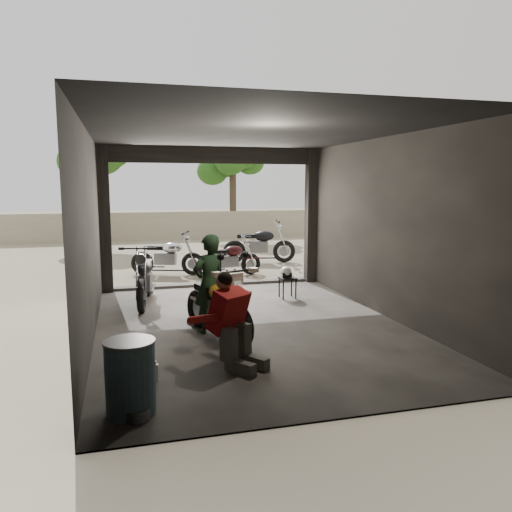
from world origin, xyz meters
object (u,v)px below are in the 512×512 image
main_bike (217,301)px  outside_bike_b (230,256)px  helmet (286,272)px  rider (209,284)px  outside_bike_a (167,254)px  outside_bike_c (259,242)px  oil_drum (130,379)px  sign_post (340,211)px  left_bike (144,274)px  stool (288,281)px  mechanic (236,323)px

main_bike → outside_bike_b: (1.26, 5.01, -0.05)m
helmet → rider: bearing=-148.5°
outside_bike_a → outside_bike_c: 3.22m
outside_bike_a → rider: rider is taller
oil_drum → sign_post: 9.79m
outside_bike_b → outside_bike_c: bearing=-47.6°
outside_bike_a → sign_post: sign_post is taller
left_bike → outside_bike_c: (3.63, 4.58, 0.04)m
stool → sign_post: bearing=50.6°
rider → oil_drum: rider is taller
main_bike → left_bike: (-1.00, 2.49, 0.03)m
outside_bike_b → rider: (-1.34, -4.76, 0.27)m
outside_bike_b → stool: (0.63, -2.80, -0.15)m
oil_drum → main_bike: bearing=60.4°
outside_bike_c → oil_drum: outside_bike_c is taller
helmet → sign_post: bearing=35.7°
left_bike → helmet: bearing=2.7°
outside_bike_c → rider: rider is taller
stool → oil_drum: bearing=-125.3°
rider → mechanic: rider is taller
main_bike → outside_bike_b: size_ratio=1.10×
outside_bike_c → rider: bearing=170.3°
left_bike → oil_drum: bearing=-86.7°
stool → sign_post: 4.27m
helmet → oil_drum: (-3.23, -4.64, -0.17)m
outside_bike_b → stool: 2.88m
outside_bike_b → outside_bike_c: 2.48m
mechanic → outside_bike_c: bearing=37.8°
stool → oil_drum: oil_drum is taller
mechanic → sign_post: 8.16m
helmet → sign_post: (2.62, 3.11, 1.07)m
outside_bike_b → oil_drum: bearing=146.4°
outside_bike_c → helmet: outside_bike_c is taller
outside_bike_c → oil_drum: (-3.99, -9.47, -0.25)m
outside_bike_b → outside_bike_c: (1.37, 2.06, 0.12)m
outside_bike_a → stool: (2.16, -3.46, -0.19)m
helmet → stool: bearing=-69.0°
stool → helmet: 0.19m
oil_drum → helmet: bearing=55.2°
helmet → sign_post: sign_post is taller
left_bike → outside_bike_b: size_ratio=1.15×
main_bike → rider: 0.34m
oil_drum → sign_post: bearing=53.0°
outside_bike_a → helmet: bearing=-129.3°
mechanic → rider: bearing=57.3°
outside_bike_a → sign_post: (4.75, -0.31, 1.06)m
sign_post → outside_bike_c: bearing=145.6°
rider → helmet: (1.95, 2.00, -0.23)m
mechanic → oil_drum: mechanic is taller
left_bike → mechanic: 3.99m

